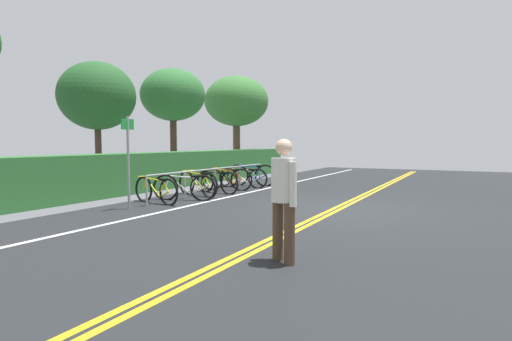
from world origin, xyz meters
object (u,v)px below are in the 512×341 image
pedestrian (284,192)px  tree_mid (97,96)px  bicycle_2 (198,184)px  bicycle_6 (252,175)px  bike_rack (215,174)px  bicycle_5 (243,178)px  sign_post_near (128,153)px  tree_extra (236,102)px  bicycle_0 (156,190)px  bicycle_4 (227,179)px  bicycle_3 (217,182)px  bicycle_1 (184,187)px  tree_far_right (173,96)px

pedestrian → tree_mid: size_ratio=0.38×
bicycle_2 → bicycle_6: (3.18, -0.06, 0.02)m
bike_rack → bicycle_6: 2.41m
bicycle_5 → bicycle_6: 0.69m
bicycle_2 → bicycle_5: 2.49m
bicycle_6 → sign_post_near: size_ratio=0.80×
bicycle_5 → pedestrian: (-7.48, -4.78, 0.57)m
bike_rack → tree_extra: 8.46m
bicycle_0 → bicycle_4: bicycle_4 is taller
bicycle_2 → bicycle_4: size_ratio=1.03×
bicycle_3 → tree_mid: 5.04m
bicycle_2 → pedestrian: 7.01m
bicycle_1 → pedestrian: (-4.06, -4.65, 0.56)m
bicycle_2 → sign_post_near: (-2.71, -0.01, 0.94)m
bicycle_2 → pedestrian: bearing=-135.7°
tree_extra → bicycle_4: bearing=-152.4°
bike_rack → bicycle_3: bearing=-67.8°
bicycle_6 → pedestrian: size_ratio=1.08×
bicycle_6 → pedestrian: pedestrian is taller
tree_mid → tree_far_right: tree_far_right is taller
tree_mid → bicycle_5: bearing=-59.9°
bike_rack → bicycle_4: size_ratio=3.60×
bike_rack → bicycle_0: 2.50m
tree_mid → tree_far_right: size_ratio=0.94×
bicycle_5 → pedestrian: bearing=-147.4°
tree_mid → tree_extra: tree_extra is taller
bicycle_0 → pedestrian: (-3.28, -4.94, 0.57)m
bicycle_0 → tree_mid: (1.79, 3.99, 2.71)m
bicycle_2 → tree_extra: bearing=22.7°
bicycle_3 → bicycle_4: bearing=10.1°
bicycle_5 → tree_extra: (5.46, 3.41, 3.16)m
bicycle_3 → bicycle_0: bearing=175.4°
tree_far_right → bicycle_3: bearing=-125.2°
bicycle_0 → tree_extra: size_ratio=0.35×
bicycle_1 → bicycle_6: bearing=2.4°
bicycle_0 → pedestrian: bearing=-123.6°
bike_rack → sign_post_near: (-3.48, 0.08, 0.71)m
bicycle_6 → tree_extra: 6.62m
bicycle_0 → bicycle_3: bicycle_3 is taller
tree_extra → bicycle_0: bearing=-161.4°
sign_post_near → tree_far_right: 7.41m
bike_rack → bicycle_5: (1.71, -0.02, -0.24)m
bicycle_5 → sign_post_near: (-5.19, 0.09, 0.96)m
bicycle_5 → sign_post_near: sign_post_near is taller
bicycle_0 → sign_post_near: sign_post_near is taller
bicycle_2 → bicycle_4: (1.58, -0.01, 0.00)m
tree_mid → tree_far_right: 3.40m
bicycle_0 → pedestrian: 5.96m
bicycle_3 → bicycle_6: (2.38, 0.08, 0.04)m
pedestrian → tree_mid: (5.07, 8.93, 2.14)m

